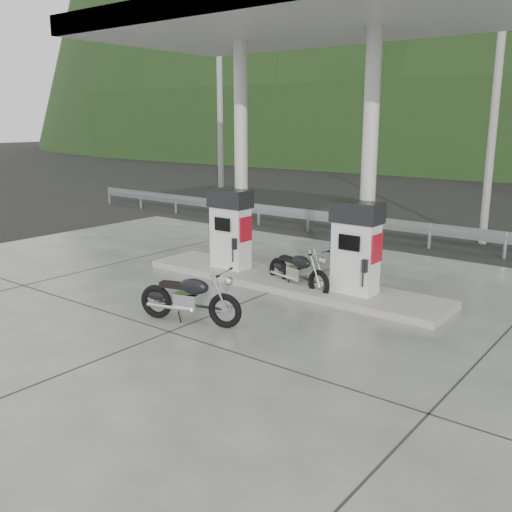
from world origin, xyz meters
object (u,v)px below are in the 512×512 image
Objects in this scene: gas_pump_left at (230,229)px; motorcycle_right at (190,299)px; gas_pump_right at (356,248)px; motorcycle_left at (298,271)px.

motorcycle_right is (1.55, -2.94, -0.61)m from gas_pump_left.
gas_pump_right is (3.20, 0.00, 0.00)m from gas_pump_left.
gas_pump_right is at bearing 45.00° from motorcycle_right.
gas_pump_left is 2.08m from motorcycle_left.
motorcycle_right is at bearing -119.28° from gas_pump_right.
gas_pump_left reaches higher than motorcycle_right.
gas_pump_left is at bearing -169.17° from motorcycle_left.
gas_pump_left is 3.38m from motorcycle_right.
motorcycle_right is (-1.65, -2.94, -0.61)m from gas_pump_right.
gas_pump_right is 0.98× the size of motorcycle_right.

